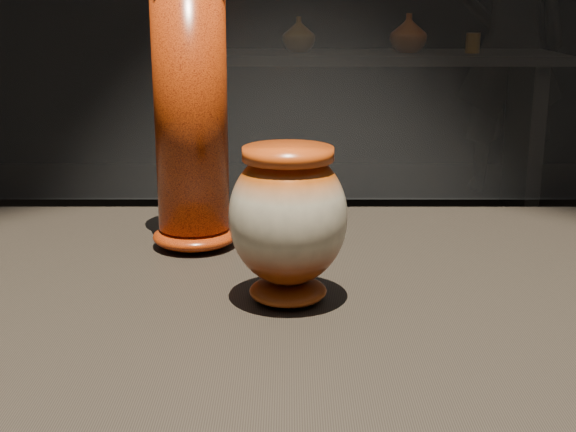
# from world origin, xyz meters

# --- Properties ---
(main_vase) EXTENTS (0.16, 0.16, 0.16)m
(main_vase) POSITION_xyz_m (-0.16, 0.02, 0.99)
(main_vase) COLOR maroon
(main_vase) RESTS_ON display_plinth
(tall_vase) EXTENTS (0.12, 0.12, 0.34)m
(tall_vase) POSITION_xyz_m (-0.28, 0.21, 1.06)
(tall_vase) COLOR #D0420D
(tall_vase) RESTS_ON display_plinth
(back_shelf) EXTENTS (2.00, 0.60, 0.90)m
(back_shelf) POSITION_xyz_m (0.30, 3.64, 0.64)
(back_shelf) COLOR black
(back_shelf) RESTS_ON ground
(back_vase_left) EXTENTS (0.20, 0.20, 0.19)m
(back_vase_left) POSITION_xyz_m (-0.11, 3.66, 0.99)
(back_vase_left) COLOR #945F15
(back_vase_left) RESTS_ON back_shelf
(back_vase_mid) EXTENTS (0.21, 0.21, 0.21)m
(back_vase_mid) POSITION_xyz_m (0.48, 3.61, 1.00)
(back_vase_mid) COLOR maroon
(back_vase_mid) RESTS_ON back_shelf
(back_vase_right) EXTENTS (0.08, 0.08, 0.11)m
(back_vase_right) POSITION_xyz_m (0.82, 3.59, 0.95)
(back_vase_right) COLOR #945F15
(back_vase_right) RESTS_ON back_shelf
(visitor) EXTENTS (0.69, 0.48, 1.81)m
(visitor) POSITION_xyz_m (1.20, 4.20, 0.90)
(visitor) COLOR black
(visitor) RESTS_ON ground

